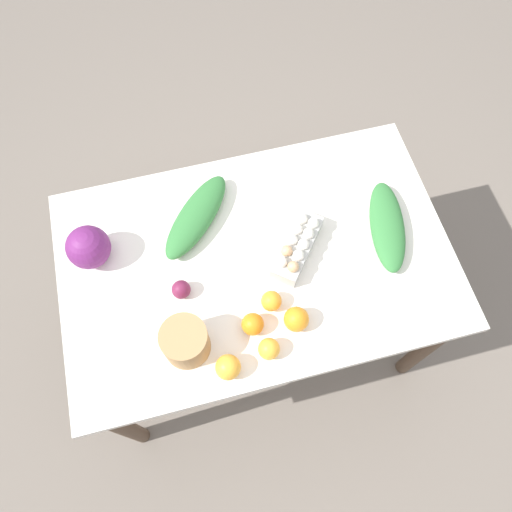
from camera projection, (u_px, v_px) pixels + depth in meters
The scene contains 13 objects.
ground_plane at pixel (256, 325), 2.41m from camera, with size 8.00×8.00×0.00m, color #70665B.
dining_table at pixel (256, 271), 1.80m from camera, with size 1.34×0.85×0.78m.
cabbage_purple at pixel (88, 247), 1.64m from camera, with size 0.15×0.15×0.15m, color #6B2366.
egg_carton at pixel (297, 246), 1.68m from camera, with size 0.23×0.26×0.09m.
paper_bag at pixel (185, 342), 1.52m from camera, with size 0.15×0.15×0.13m, color #A87F51.
greens_bunch_chard at pixel (387, 226), 1.72m from camera, with size 0.35×0.12×0.07m, color #337538.
greens_bunch_dandelion at pixel (196, 216), 1.73m from camera, with size 0.37×0.12×0.07m, color #337538.
beet_root at pixel (181, 289), 1.62m from camera, with size 0.06×0.06×0.06m, color maroon.
orange_0 at pixel (253, 324), 1.57m from camera, with size 0.07×0.07×0.07m, color orange.
orange_1 at pixel (269, 349), 1.54m from camera, with size 0.07×0.07×0.07m, color #F9A833.
orange_2 at pixel (228, 367), 1.51m from camera, with size 0.08×0.08×0.08m, color #F9A833.
orange_3 at pixel (296, 319), 1.57m from camera, with size 0.08×0.08×0.08m, color orange.
orange_4 at pixel (271, 301), 1.61m from camera, with size 0.07×0.07×0.07m, color orange.
Camera 1 is at (-0.17, -0.68, 2.33)m, focal length 35.00 mm.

